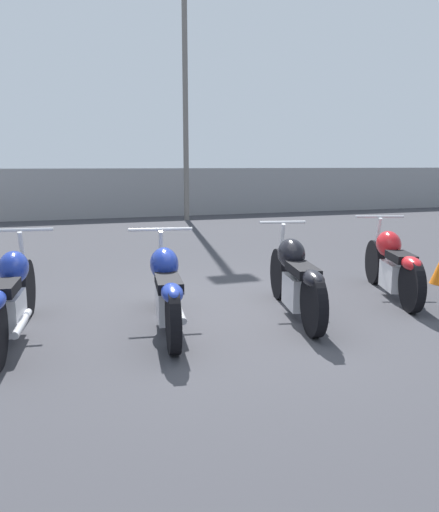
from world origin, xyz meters
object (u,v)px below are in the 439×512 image
object	(u,v)px
motorcycle_slot_0	(11,297)
motorcycle_slot_3	(393,264)
light_pole_left	(185,46)
motorcycle_slot_2	(296,277)
motorcycle_slot_1	(166,288)

from	to	relation	value
motorcycle_slot_0	motorcycle_slot_3	bearing A→B (deg)	9.29
light_pole_left	motorcycle_slot_0	xyz separation A→B (m)	(-4.37, -9.85, -4.65)
motorcycle_slot_2	motorcycle_slot_3	world-z (taller)	motorcycle_slot_2
motorcycle_slot_0	motorcycle_slot_1	bearing A→B (deg)	1.75
motorcycle_slot_1	motorcycle_slot_2	bearing A→B (deg)	6.80
motorcycle_slot_2	motorcycle_slot_3	xyz separation A→B (m)	(1.56, 0.34, -0.01)
light_pole_left	motorcycle_slot_0	world-z (taller)	light_pole_left
motorcycle_slot_3	motorcycle_slot_0	bearing A→B (deg)	-158.81
motorcycle_slot_2	motorcycle_slot_0	bearing A→B (deg)	-171.31
light_pole_left	motorcycle_slot_3	distance (m)	10.73
motorcycle_slot_1	motorcycle_slot_3	xyz separation A→B (m)	(3.03, 0.32, 0.00)
light_pole_left	motorcycle_slot_2	world-z (taller)	light_pole_left
light_pole_left	motorcycle_slot_1	size ratio (longest dim) A/B	4.24
motorcycle_slot_1	motorcycle_slot_3	bearing A→B (deg)	13.80
motorcycle_slot_0	motorcycle_slot_3	size ratio (longest dim) A/B	1.11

